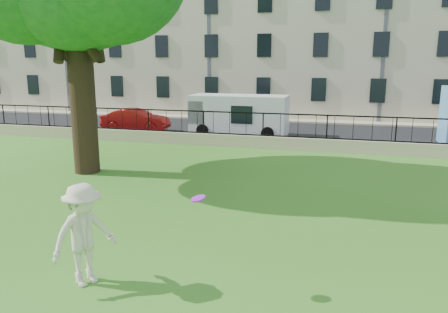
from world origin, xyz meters
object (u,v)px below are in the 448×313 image
(red_sedan, at_px, (136,120))
(white_van, at_px, (239,115))
(man, at_px, (84,235))
(frisbee, at_px, (198,199))

(red_sedan, relative_size, white_van, 0.74)
(man, bearing_deg, red_sedan, 52.42)
(frisbee, distance_m, white_van, 17.23)
(man, xyz_separation_m, frisbee, (2.13, 0.38, 0.77))
(man, distance_m, white_van, 17.32)
(man, height_order, frisbee, man)
(man, xyz_separation_m, red_sedan, (-7.53, 17.14, -0.32))
(frisbee, relative_size, white_van, 0.05)
(red_sedan, bearing_deg, white_van, -94.50)
(red_sedan, distance_m, white_van, 6.38)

